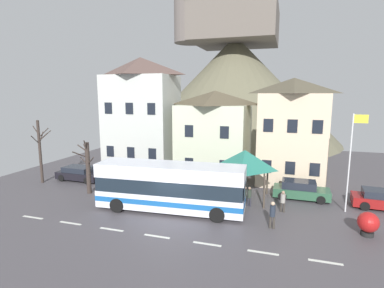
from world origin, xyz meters
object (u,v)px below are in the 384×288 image
(bus_shelter, at_px, (245,160))
(pedestrian_03, at_px, (249,195))
(hilltop_castle, at_px, (234,86))
(pedestrian_02, at_px, (272,213))
(public_bench, at_px, (219,183))
(townhouse_00, at_px, (142,115))
(harbour_buoy, at_px, (368,223))
(townhouse_02, at_px, (292,131))
(townhouse_01, at_px, (215,133))
(bare_tree_00, at_px, (40,149))
(pedestrian_00, at_px, (228,197))
(parked_car_01, at_px, (129,176))
(parked_car_03, at_px, (300,190))
(pedestrian_01, at_px, (283,200))
(transit_bus, at_px, (170,187))
(flagpole, at_px, (351,156))
(parked_car_02, at_px, (80,173))
(bare_tree_01, at_px, (88,167))

(bus_shelter, bearing_deg, pedestrian_03, -68.99)
(hilltop_castle, distance_m, pedestrian_02, 35.92)
(pedestrian_03, distance_m, public_bench, 4.55)
(townhouse_00, bearing_deg, harbour_buoy, -27.23)
(townhouse_00, xyz_separation_m, townhouse_02, (15.03, 0.12, -1.13))
(townhouse_01, bearing_deg, townhouse_02, -4.36)
(bare_tree_00, bearing_deg, pedestrian_00, -3.57)
(parked_car_01, xyz_separation_m, parked_car_03, (15.01, 0.17, 0.06))
(pedestrian_01, bearing_deg, parked_car_01, 167.25)
(townhouse_00, xyz_separation_m, harbour_buoy, (19.35, -9.96, -5.11))
(transit_bus, bearing_deg, pedestrian_03, 21.48)
(pedestrian_02, height_order, flagpole, flagpole)
(parked_car_02, bearing_deg, pedestrian_00, -9.54)
(townhouse_00, relative_size, public_bench, 6.79)
(pedestrian_02, bearing_deg, transit_bus, 173.23)
(pedestrian_03, bearing_deg, pedestrian_01, -9.24)
(townhouse_01, distance_m, pedestrian_02, 13.35)
(parked_car_02, xyz_separation_m, pedestrian_01, (18.55, -2.40, 0.23))
(pedestrian_01, distance_m, bare_tree_01, 15.42)
(pedestrian_03, distance_m, bare_tree_01, 13.11)
(transit_bus, xyz_separation_m, pedestrian_01, (7.54, 2.06, -0.80))
(parked_car_01, bearing_deg, townhouse_00, -71.83)
(pedestrian_01, bearing_deg, bus_shelter, 146.50)
(transit_bus, xyz_separation_m, bare_tree_00, (-13.85, 2.79, 1.44))
(transit_bus, xyz_separation_m, parked_car_02, (-11.02, 4.47, -1.04))
(bus_shelter, distance_m, parked_car_01, 11.13)
(public_bench, xyz_separation_m, bare_tree_01, (-9.99, -4.38, 1.76))
(parked_car_01, relative_size, flagpole, 0.61)
(flagpole, distance_m, bare_tree_00, 25.68)
(townhouse_01, xyz_separation_m, harbour_buoy, (11.65, -10.64, -3.43))
(flagpole, relative_size, bare_tree_01, 1.51)
(parked_car_02, relative_size, pedestrian_00, 2.83)
(townhouse_00, relative_size, flagpole, 1.72)
(townhouse_02, relative_size, transit_bus, 0.91)
(flagpole, bearing_deg, parked_car_03, 147.69)
(townhouse_00, height_order, hilltop_castle, hilltop_castle)
(pedestrian_03, relative_size, flagpole, 0.22)
(townhouse_00, distance_m, pedestrian_03, 15.15)
(pedestrian_00, distance_m, bare_tree_00, 17.78)
(parked_car_02, xyz_separation_m, pedestrian_02, (17.99, -5.30, 0.32))
(transit_bus, relative_size, parked_car_02, 2.39)
(townhouse_02, bearing_deg, transit_bus, -128.83)
(townhouse_02, bearing_deg, parked_car_03, -79.77)
(parked_car_03, distance_m, public_bench, 6.65)
(parked_car_02, bearing_deg, hilltop_castle, 72.45)
(townhouse_00, relative_size, townhouse_02, 1.24)
(parked_car_01, xyz_separation_m, harbour_buoy, (18.51, -5.34, 0.15))
(townhouse_02, xyz_separation_m, public_bench, (-5.80, -4.09, -4.29))
(pedestrian_00, height_order, harbour_buoy, pedestrian_00)
(pedestrian_01, distance_m, pedestrian_02, 2.95)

